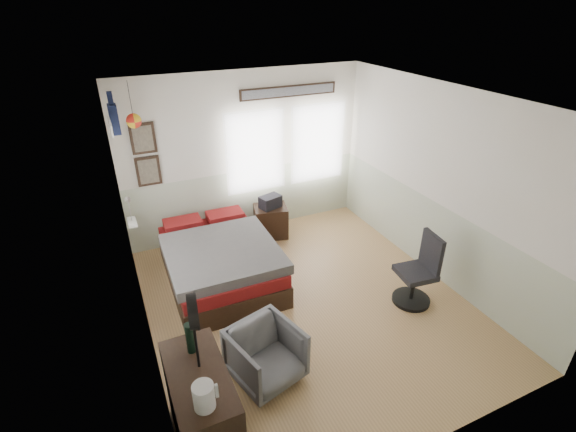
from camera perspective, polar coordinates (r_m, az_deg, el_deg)
name	(u,v)px	position (r m, az deg, el deg)	size (l,w,h in m)	color
ground_plane	(307,303)	(5.74, 2.63, -11.78)	(4.00, 4.50, 0.01)	#A37A4D
room_shell	(297,189)	(4.98, 1.25, 3.70)	(4.02, 4.52, 2.71)	beige
wall_decor	(176,122)	(6.14, -15.10, 12.29)	(3.55, 1.32, 1.44)	#3C281C
bed	(220,261)	(6.03, -9.33, -6.14)	(1.50, 2.04, 0.64)	black
dresser	(203,410)	(4.09, -11.58, -24.61)	(0.48, 1.00, 0.90)	black
armchair	(266,355)	(4.62, -3.04, -18.43)	(0.67, 0.69, 0.63)	#545458
nightstand	(271,221)	(7.07, -2.38, -0.72)	(0.54, 0.43, 0.54)	black
task_chair	(419,276)	(5.78, 17.42, -7.77)	(0.50, 0.50, 1.00)	black
kettle	(204,396)	(3.45, -11.42, -23.02)	(0.19, 0.17, 0.22)	silver
bottle	(190,338)	(3.83, -13.25, -15.94)	(0.08, 0.08, 0.30)	black
stand_fan	(193,313)	(3.40, -12.85, -12.75)	(0.12, 0.30, 0.74)	black
black_bag	(270,202)	(6.90, -2.44, 1.97)	(0.34, 0.22, 0.20)	black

